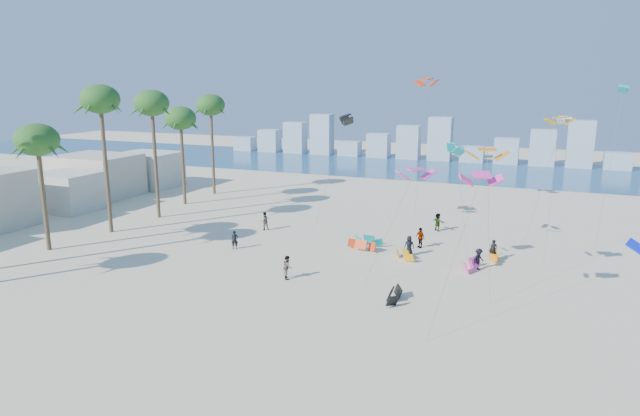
% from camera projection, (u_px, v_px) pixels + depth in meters
% --- Properties ---
extents(ground, '(220.00, 220.00, 0.00)m').
position_uv_depth(ground, '(180.00, 326.00, 34.87)').
color(ground, beige).
rests_on(ground, ground).
extents(ocean, '(220.00, 220.00, 0.00)m').
position_uv_depth(ocean, '(421.00, 167.00, 99.89)').
color(ocean, navy).
rests_on(ocean, ground).
extents(kitesurfer_near, '(0.75, 0.66, 1.71)m').
position_uv_depth(kitesurfer_near, '(235.00, 240.00, 50.72)').
color(kitesurfer_near, black).
rests_on(kitesurfer_near, ground).
extents(kitesurfer_mid, '(1.06, 1.13, 1.84)m').
position_uv_depth(kitesurfer_mid, '(288.00, 267.00, 43.09)').
color(kitesurfer_mid, gray).
rests_on(kitesurfer_mid, ground).
extents(kitesurfers_far, '(23.85, 12.33, 1.92)m').
position_uv_depth(kitesurfers_far, '(407.00, 235.00, 51.98)').
color(kitesurfers_far, black).
rests_on(kitesurfers_far, ground).
extents(grounded_kites, '(14.02, 15.51, 0.92)m').
position_uv_depth(grounded_kites, '(414.00, 258.00, 46.98)').
color(grounded_kites, red).
rests_on(grounded_kites, ground).
extents(flying_kites, '(28.71, 35.32, 15.91)m').
position_uv_depth(flying_kites, '(473.00, 132.00, 47.77)').
color(flying_kites, '#FF38AD').
rests_on(flying_kites, ground).
extents(palm_row, '(5.89, 44.80, 15.71)m').
position_uv_depth(palm_row, '(96.00, 116.00, 54.50)').
color(palm_row, brown).
rests_on(palm_row, ground).
extents(beachfront_buildings, '(11.50, 43.00, 6.00)m').
position_uv_depth(beachfront_buildings, '(48.00, 189.00, 65.44)').
color(beachfront_buildings, beige).
rests_on(beachfront_buildings, ground).
extents(distant_skyline, '(85.00, 3.00, 8.40)m').
position_uv_depth(distant_skyline, '(427.00, 144.00, 108.67)').
color(distant_skyline, '#9EADBF').
rests_on(distant_skyline, ground).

